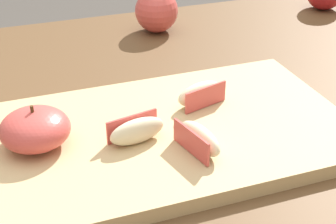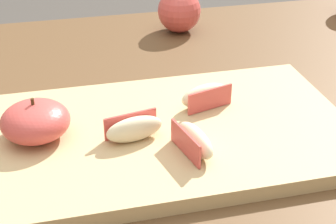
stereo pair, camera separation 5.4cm
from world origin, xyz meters
name	(u,v)px [view 2 (the right image)]	position (x,y,z in m)	size (l,w,h in m)	color
dining_table	(155,189)	(0.00, 0.00, 0.64)	(1.36, 0.78, 0.74)	brown
cutting_board	(168,134)	(0.01, -0.05, 0.75)	(0.41, 0.25, 0.02)	tan
apple_half_skin_up	(35,121)	(-0.14, -0.03, 0.78)	(0.07, 0.07, 0.05)	#D14C47
apple_wedge_back	(194,140)	(0.02, -0.10, 0.77)	(0.04, 0.07, 0.03)	beige
apple_wedge_right	(205,96)	(0.06, -0.01, 0.77)	(0.07, 0.04, 0.03)	beige
apple_wedge_left	(134,129)	(-0.03, -0.06, 0.77)	(0.07, 0.03, 0.03)	beige
whole_apple_pink_lady	(179,11)	(0.10, 0.28, 0.78)	(0.07, 0.07, 0.08)	#D14C47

